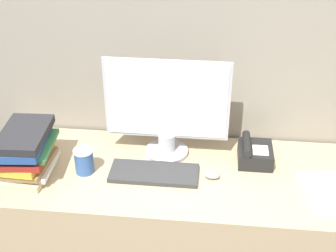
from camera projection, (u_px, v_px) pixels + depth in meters
cubicle_panel_rear at (178, 124)px, 2.39m from camera, size 2.06×0.04×1.58m
desk at (171, 233)px, 2.30m from camera, size 1.66×0.63×0.75m
monitor at (167, 111)px, 2.12m from camera, size 0.57×0.20×0.48m
keyboard at (154, 173)px, 2.09m from camera, size 0.39×0.16×0.02m
mouse at (212, 175)px, 2.06m from camera, size 0.07×0.04×0.03m
coffee_cup at (84, 161)px, 2.08m from camera, size 0.09×0.09×0.12m
book_stack at (26, 152)px, 2.05m from camera, size 0.25×0.31×0.22m
desk_telephone at (254, 153)px, 2.16m from camera, size 0.16×0.18×0.11m
paper_pile at (331, 192)px, 1.98m from camera, size 0.27×0.30×0.02m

